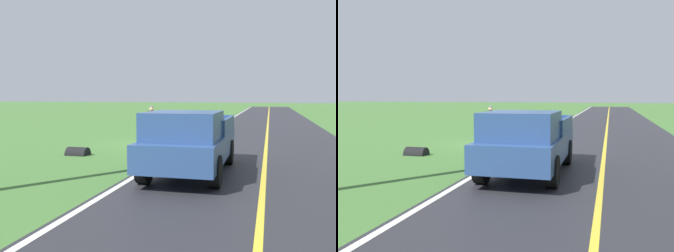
% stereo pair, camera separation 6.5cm
% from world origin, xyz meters
% --- Properties ---
extents(ground_plane, '(200.00, 200.00, 0.00)m').
position_xyz_m(ground_plane, '(0.00, 0.00, 0.00)').
color(ground_plane, '#427033').
extents(road_surface, '(7.25, 120.00, 0.00)m').
position_xyz_m(road_surface, '(-4.74, 0.00, 0.00)').
color(road_surface, '#28282D').
rests_on(road_surface, ground).
extents(lane_edge_line, '(0.16, 117.60, 0.00)m').
position_xyz_m(lane_edge_line, '(-1.30, 0.00, 0.01)').
color(lane_edge_line, silver).
rests_on(lane_edge_line, ground).
extents(lane_centre_line, '(0.14, 117.60, 0.00)m').
position_xyz_m(lane_centre_line, '(-4.74, 0.00, 0.01)').
color(lane_centre_line, gold).
rests_on(lane_centre_line, ground).
extents(hitchhiker_walking, '(0.62, 0.53, 1.75)m').
position_xyz_m(hitchhiker_walking, '(0.81, -1.05, 0.98)').
color(hitchhiker_walking, navy).
rests_on(hitchhiker_walking, ground).
extents(suitcase_carried, '(0.48, 0.24, 0.46)m').
position_xyz_m(suitcase_carried, '(1.24, -1.01, 0.23)').
color(suitcase_carried, '#384C56').
rests_on(suitcase_carried, ground).
extents(pickup_truck_passing, '(2.13, 5.41, 1.82)m').
position_xyz_m(pickup_truck_passing, '(-2.70, 6.47, 0.97)').
color(pickup_truck_passing, '#2D4C84').
rests_on(pickup_truck_passing, ground).
extents(drainage_culvert, '(0.80, 0.60, 0.60)m').
position_xyz_m(drainage_culvert, '(2.10, 4.17, 0.00)').
color(drainage_culvert, black).
rests_on(drainage_culvert, ground).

